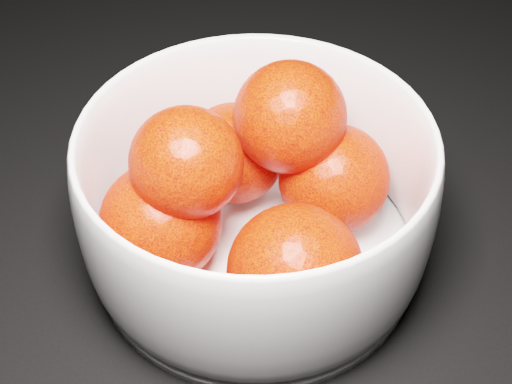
% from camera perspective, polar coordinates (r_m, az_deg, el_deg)
% --- Properties ---
extents(bowl, '(0.25, 0.25, 0.12)m').
position_cam_1_polar(bowl, '(0.51, -0.00, -0.50)').
color(bowl, white).
rests_on(bowl, ground).
extents(orange_pile, '(0.19, 0.18, 0.14)m').
position_cam_1_polar(orange_pile, '(0.51, -0.21, 0.16)').
color(orange_pile, red).
rests_on(orange_pile, bowl).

